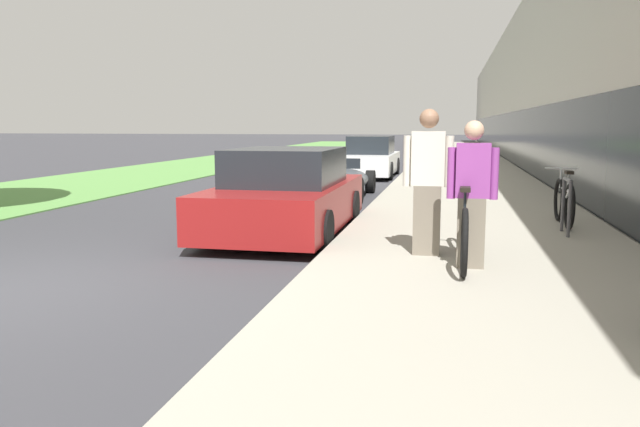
{
  "coord_description": "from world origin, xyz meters",
  "views": [
    {
      "loc": [
        4.7,
        -5.62,
        1.79
      ],
      "look_at": [
        1.03,
        12.0,
        -0.78
      ],
      "focal_mm": 35.0,
      "sensor_mm": 36.0,
      "label": 1
    }
  ],
  "objects_px": {
    "tandem_bicycle": "(463,228)",
    "parked_sedan_curbside": "(287,195)",
    "person_bystander": "(428,182)",
    "bike_rack_hoop": "(566,200)",
    "parked_sedan_far": "(371,158)",
    "person_rider": "(472,194)",
    "cruiser_bike_nearest": "(564,202)",
    "vintage_roadster_curbside": "(335,181)"
  },
  "relations": [
    {
      "from": "tandem_bicycle",
      "to": "bike_rack_hoop",
      "type": "distance_m",
      "value": 2.73
    },
    {
      "from": "person_bystander",
      "to": "parked_sedan_far",
      "type": "xyz_separation_m",
      "value": [
        -2.41,
        13.6,
        -0.44
      ]
    },
    {
      "from": "person_bystander",
      "to": "parked_sedan_far",
      "type": "relative_size",
      "value": 0.42
    },
    {
      "from": "parked_sedan_curbside",
      "to": "parked_sedan_far",
      "type": "xyz_separation_m",
      "value": [
        -0.06,
        11.65,
        -0.01
      ]
    },
    {
      "from": "person_bystander",
      "to": "vintage_roadster_curbside",
      "type": "height_order",
      "value": "person_bystander"
    },
    {
      "from": "bike_rack_hoop",
      "to": "person_rider",
      "type": "bearing_deg",
      "value": -120.01
    },
    {
      "from": "cruiser_bike_nearest",
      "to": "person_rider",
      "type": "bearing_deg",
      "value": -114.81
    },
    {
      "from": "person_rider",
      "to": "parked_sedan_curbside",
      "type": "height_order",
      "value": "person_rider"
    },
    {
      "from": "cruiser_bike_nearest",
      "to": "vintage_roadster_curbside",
      "type": "xyz_separation_m",
      "value": [
        -4.61,
        4.45,
        -0.14
      ]
    },
    {
      "from": "parked_sedan_far",
      "to": "person_bystander",
      "type": "bearing_deg",
      "value": -79.94
    },
    {
      "from": "cruiser_bike_nearest",
      "to": "parked_sedan_curbside",
      "type": "bearing_deg",
      "value": -169.19
    },
    {
      "from": "person_bystander",
      "to": "bike_rack_hoop",
      "type": "relative_size",
      "value": 2.16
    },
    {
      "from": "tandem_bicycle",
      "to": "parked_sedan_far",
      "type": "relative_size",
      "value": 0.56
    },
    {
      "from": "person_bystander",
      "to": "bike_rack_hoop",
      "type": "xyz_separation_m",
      "value": [
        1.99,
        1.91,
        -0.41
      ]
    },
    {
      "from": "person_bystander",
      "to": "cruiser_bike_nearest",
      "type": "height_order",
      "value": "person_bystander"
    },
    {
      "from": "tandem_bicycle",
      "to": "parked_sedan_curbside",
      "type": "relative_size",
      "value": 0.56
    },
    {
      "from": "parked_sedan_curbside",
      "to": "parked_sedan_far",
      "type": "bearing_deg",
      "value": 90.31
    },
    {
      "from": "person_rider",
      "to": "parked_sedan_curbside",
      "type": "distance_m",
      "value": 3.88
    },
    {
      "from": "person_rider",
      "to": "bike_rack_hoop",
      "type": "height_order",
      "value": "person_rider"
    },
    {
      "from": "parked_sedan_far",
      "to": "bike_rack_hoop",
      "type": "bearing_deg",
      "value": -69.36
    },
    {
      "from": "cruiser_bike_nearest",
      "to": "parked_sedan_far",
      "type": "relative_size",
      "value": 0.4
    },
    {
      "from": "tandem_bicycle",
      "to": "cruiser_bike_nearest",
      "type": "relative_size",
      "value": 1.42
    },
    {
      "from": "person_rider",
      "to": "vintage_roadster_curbside",
      "type": "relative_size",
      "value": 0.42
    },
    {
      "from": "tandem_bicycle",
      "to": "parked_sedan_far",
      "type": "height_order",
      "value": "parked_sedan_far"
    },
    {
      "from": "vintage_roadster_curbside",
      "to": "cruiser_bike_nearest",
      "type": "bearing_deg",
      "value": -43.95
    },
    {
      "from": "person_bystander",
      "to": "bike_rack_hoop",
      "type": "height_order",
      "value": "person_bystander"
    },
    {
      "from": "cruiser_bike_nearest",
      "to": "vintage_roadster_curbside",
      "type": "bearing_deg",
      "value": 136.05
    },
    {
      "from": "parked_sedan_far",
      "to": "tandem_bicycle",
      "type": "bearing_deg",
      "value": -78.43
    },
    {
      "from": "person_rider",
      "to": "cruiser_bike_nearest",
      "type": "distance_m",
      "value": 3.81
    },
    {
      "from": "person_rider",
      "to": "cruiser_bike_nearest",
      "type": "relative_size",
      "value": 0.98
    },
    {
      "from": "vintage_roadster_curbside",
      "to": "parked_sedan_far",
      "type": "distance_m",
      "value": 6.35
    },
    {
      "from": "parked_sedan_far",
      "to": "parked_sedan_curbside",
      "type": "bearing_deg",
      "value": -89.69
    },
    {
      "from": "person_rider",
      "to": "bike_rack_hoop",
      "type": "relative_size",
      "value": 1.99
    },
    {
      "from": "tandem_bicycle",
      "to": "parked_sedan_curbside",
      "type": "distance_m",
      "value": 3.61
    },
    {
      "from": "tandem_bicycle",
      "to": "vintage_roadster_curbside",
      "type": "xyz_separation_m",
      "value": [
        -2.95,
        7.59,
        -0.15
      ]
    },
    {
      "from": "bike_rack_hoop",
      "to": "parked_sedan_curbside",
      "type": "bearing_deg",
      "value": 179.47
    },
    {
      "from": "person_rider",
      "to": "parked_sedan_far",
      "type": "relative_size",
      "value": 0.39
    },
    {
      "from": "person_rider",
      "to": "vintage_roadster_curbside",
      "type": "bearing_deg",
      "value": 111.01
    },
    {
      "from": "tandem_bicycle",
      "to": "vintage_roadster_curbside",
      "type": "distance_m",
      "value": 8.14
    },
    {
      "from": "tandem_bicycle",
      "to": "parked_sedan_curbside",
      "type": "height_order",
      "value": "parked_sedan_curbside"
    },
    {
      "from": "tandem_bicycle",
      "to": "person_rider",
      "type": "bearing_deg",
      "value": -74.39
    },
    {
      "from": "cruiser_bike_nearest",
      "to": "person_bystander",
      "type": "bearing_deg",
      "value": -127.01
    }
  ]
}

